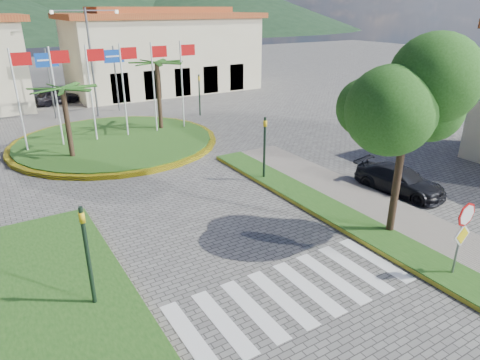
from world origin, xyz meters
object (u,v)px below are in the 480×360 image
roundabout_island (116,141)px  car_dark_a (55,97)px  car_side_right (400,180)px  car_dark_b (159,87)px  stop_sign (463,228)px  deciduous_tree (409,98)px

roundabout_island → car_dark_a: roundabout_island is taller
roundabout_island → car_side_right: roundabout_island is taller
car_dark_b → car_dark_a: bearing=95.7°
stop_sign → car_dark_b: (3.92, 34.73, -1.20)m
deciduous_tree → car_dark_b: 32.20m
roundabout_island → car_side_right: 17.10m
deciduous_tree → car_dark_b: size_ratio=1.91×
roundabout_island → stop_sign: bearing=-76.3°
car_dark_a → car_dark_b: 9.80m
car_dark_a → car_side_right: size_ratio=0.92×
car_dark_b → roundabout_island: bearing=153.9°
car_side_right → stop_sign: bearing=-136.6°
stop_sign → deciduous_tree: (0.60, 3.04, 3.38)m
stop_sign → car_dark_b: 34.98m
stop_sign → deciduous_tree: size_ratio=0.39×
stop_sign → car_side_right: (4.07, 5.48, -1.18)m
roundabout_island → deciduous_tree: (5.50, -17.00, 5.00)m
car_dark_b → car_side_right: (0.15, -29.25, 0.02)m
stop_sign → car_dark_a: (-5.88, 34.59, -1.13)m
roundabout_island → car_side_right: bearing=-58.4°
car_side_right → roundabout_island: bearing=111.6°
car_dark_b → car_side_right: car_side_right is taller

